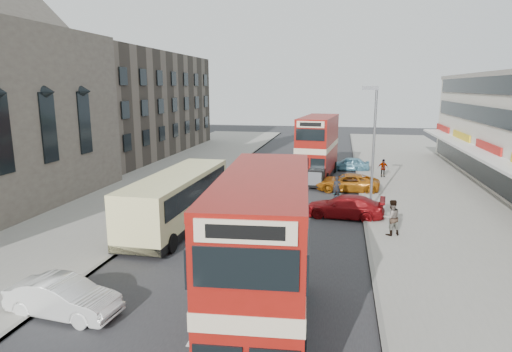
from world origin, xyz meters
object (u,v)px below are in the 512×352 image
Objects in this scene: car_right_b at (347,183)px; pedestrian_near at (391,217)px; coach at (178,198)px; car_right_c at (349,164)px; car_left_front at (63,297)px; car_right_a at (345,207)px; pedestrian_far at (383,168)px; cyclist at (337,194)px; bus_main at (264,259)px; bus_second at (318,147)px; street_lamp at (373,139)px.

pedestrian_near reaches higher than car_right_b.
car_right_c is (10.11, 19.34, -1.02)m from coach.
car_right_a reaches higher than car_left_front.
pedestrian_far is at bearing -20.88° from car_left_front.
coach reaches higher than pedestrian_near.
car_right_c is at bearing 179.05° from car_right_b.
car_left_front is at bearing -29.38° from car_right_a.
coach is 11.50m from cyclist.
bus_main is at bearing -4.17° from car_right_c.
car_right_c is at bearing -121.49° from bus_second.
bus_main reaches higher than car_left_front.
cyclist is at bearing 145.95° from street_lamp.
car_right_c is (10.38, 29.87, -0.01)m from car_left_front.
street_lamp is 14.52m from car_right_c.
car_right_a is at bearing 106.93° from bus_second.
street_lamp is 1.96× the size of car_left_front.
car_left_front is (-7.31, 0.11, -2.10)m from bus_main.
street_lamp is 0.74× the size of coach.
street_lamp reaches higher than car_right_b.
car_right_b is at bearing 0.06° from car_right_c.
street_lamp is at bearing -109.40° from bus_main.
car_right_b is at bearing 48.30° from coach.
street_lamp is 0.82× the size of bus_second.
car_right_b is at bearing -19.96° from car_left_front.
car_right_c is 19.21m from pedestrian_near.
bus_second reaches higher than bus_main.
bus_main reaches higher than coach.
car_right_b is at bearing 76.05° from cyclist.
pedestrian_near is at bearing -119.62° from bus_main.
pedestrian_far reaches higher than car_right_a.
bus_main reaches higher than car_right_a.
bus_second is 9.10m from cyclist.
car_right_b is at bearing -175.80° from car_right_a.
pedestrian_near is (12.11, 0.24, -0.55)m from coach.
pedestrian_far is at bearing 52.26° from coach.
coach is at bearing -133.99° from pedestrian_far.
pedestrian_near reaches higher than car_right_c.
pedestrian_near reaches higher than cyclist.
bus_main is at bearing -107.77° from pedestrian_far.
pedestrian_near is at bearing 12.82° from car_right_b.
cyclist is (9.11, 6.93, -1.06)m from coach.
bus_second reaches higher than car_right_b.
car_right_a is 15.84m from car_right_c.
cyclist is (-0.54, 3.43, -0.06)m from car_right_a.
bus_second is 2.03× the size of car_right_a.
car_right_b is at bearing -103.42° from pedestrian_near.
car_left_front is 17.19m from car_right_a.
coach is 21.85m from car_right_c.
bus_main is 12.81m from coach.
cyclist is at bearing -91.43° from pedestrian_near.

